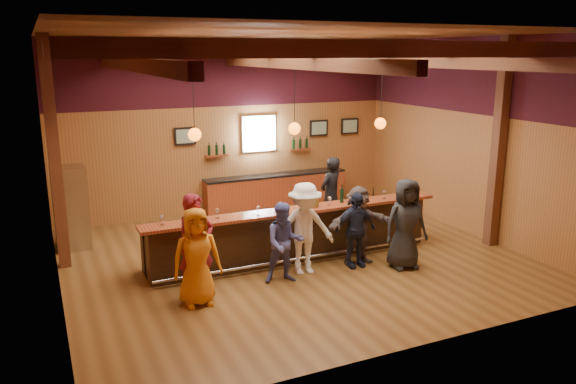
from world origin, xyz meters
The scene contains 27 objects.
room centered at (0.00, 0.06, 3.21)m, with size 9.04×9.00×4.52m.
bar_counter centered at (0.02, 0.15, 0.52)m, with size 6.30×1.07×1.11m.
back_bar_cabinet centered at (1.20, 3.72, 0.48)m, with size 4.00×0.52×0.95m.
window centered at (0.80, 3.95, 2.05)m, with size 0.95×0.09×0.95m.
framed_pictures centered at (1.67, 3.94, 2.10)m, with size 5.35×0.05×0.45m.
wine_shelves centered at (0.80, 3.88, 1.62)m, with size 3.00×0.18×0.30m.
pendant_lights centered at (0.00, 0.00, 2.71)m, with size 4.24×0.24×1.37m.
stainless_fridge centered at (-4.10, 2.60, 0.90)m, with size 0.70×0.70×1.80m, color silver.
customer_orange centered at (-2.39, -1.28, 0.84)m, with size 0.82×0.54×1.68m, color orange.
customer_redvest centered at (-2.33, -1.03, 0.93)m, with size 0.68×0.45×1.86m, color maroon.
customer_denim centered at (-0.67, -1.02, 0.76)m, with size 0.74×0.57×1.52m, color #5159A2.
customer_white centered at (-0.15, -0.80, 0.89)m, with size 1.16×0.66×1.79m, color white.
customer_navy centered at (0.91, -0.90, 0.76)m, with size 0.89×0.37×1.52m, color #1D233A.
customer_brown centered at (1.06, -0.76, 0.80)m, with size 1.48×0.47×1.60m, color #594947.
customer_dark centered at (1.78, -1.34, 0.90)m, with size 0.88×0.57×1.80m, color black.
bartender centered at (1.54, 1.27, 0.90)m, with size 0.66×0.43×1.80m, color black.
ice_bucket centered at (0.36, -0.17, 1.22)m, with size 0.21×0.21×0.23m, color brown.
bottle_a centered at (0.43, -0.08, 1.25)m, with size 0.08×0.08×0.35m.
bottle_b centered at (1.05, -0.10, 1.26)m, with size 0.08×0.08×0.38m.
glass_a centered at (-2.70, -0.12, 1.24)m, with size 0.08×0.08×0.19m.
glass_b centered at (-2.08, -0.26, 1.23)m, with size 0.07×0.07×0.17m.
glass_c centered at (-1.66, -0.13, 1.25)m, with size 0.09×0.09×0.20m.
glass_d centered at (-0.90, -0.29, 1.25)m, with size 0.09×0.09×0.20m.
glass_e centered at (-0.39, -0.19, 1.25)m, with size 0.09×0.09×0.20m.
glass_f centered at (0.72, -0.17, 1.24)m, with size 0.08×0.08×0.18m.
glass_g centered at (1.19, -0.13, 1.23)m, with size 0.08×0.08×0.17m.
glass_h centered at (2.03, -0.22, 1.24)m, with size 0.08×0.08×0.19m.
Camera 1 is at (-4.65, -9.93, 4.15)m, focal length 35.00 mm.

